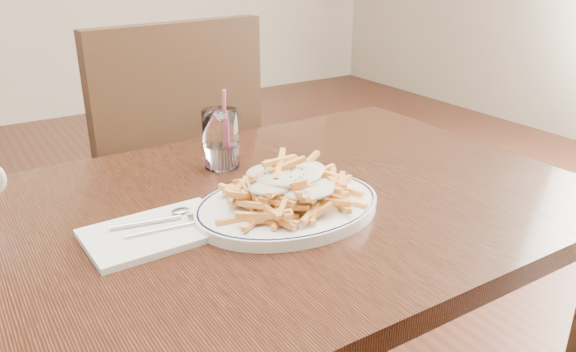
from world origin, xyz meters
TOP-DOWN VIEW (x-y plane):
  - table at (0.00, 0.00)m, footprint 1.20×0.80m
  - chair_far at (0.02, 0.61)m, footprint 0.52×0.52m
  - fries_plate at (-0.00, -0.06)m, footprint 0.41×0.39m
  - loaded_fries at (-0.00, -0.06)m, footprint 0.24×0.20m
  - napkin at (-0.23, -0.02)m, footprint 0.23×0.15m
  - cutlery at (-0.23, -0.01)m, footprint 0.16×0.07m
  - water_glass at (-0.00, 0.20)m, footprint 0.08×0.08m

SIDE VIEW (x-z plane):
  - chair_far at x=0.02m, z-range 0.07..1.09m
  - table at x=0.00m, z-range 0.30..1.05m
  - napkin at x=-0.23m, z-range 0.75..0.76m
  - fries_plate at x=0.00m, z-range 0.75..0.77m
  - cutlery at x=-0.23m, z-range 0.76..0.77m
  - water_glass at x=0.00m, z-range 0.72..0.89m
  - loaded_fries at x=0.00m, z-range 0.77..0.85m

